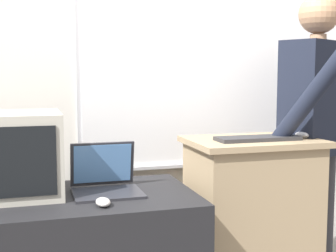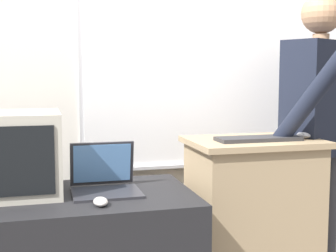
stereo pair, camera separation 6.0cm
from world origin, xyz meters
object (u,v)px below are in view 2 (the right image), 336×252
Objects in this scene: person_presenter at (319,123)px; wireless_keyboard at (258,139)px; lectern_podium at (252,229)px; laptop at (104,177)px; crt_monitor at (20,153)px; computer_mouse_by_laptop at (101,202)px; computer_mouse_by_keyboard at (304,135)px.

person_presenter reaches higher than wireless_keyboard.
laptop is at bearing -176.12° from lectern_podium.
laptop is 0.72× the size of wireless_keyboard.
computer_mouse_by_laptop is at bearing -42.25° from crt_monitor.
person_presenter is 17.61× the size of computer_mouse_by_keyboard.
lectern_podium is 3.13× the size of laptop.
computer_mouse_by_keyboard is at bearing -1.23° from crt_monitor.
computer_mouse_by_laptop is 0.23× the size of crt_monitor.
wireless_keyboard is 0.90m from computer_mouse_by_laptop.
person_presenter is 1.37m from computer_mouse_by_laptop.
wireless_keyboard is (0.79, -0.01, 0.16)m from laptop.
wireless_keyboard is 4.34× the size of computer_mouse_by_laptop.
crt_monitor reaches higher than laptop.
wireless_keyboard reaches higher than computer_mouse_by_laptop.
laptop reaches higher than computer_mouse_by_laptop.
laptop is at bearing 179.50° from wireless_keyboard.
laptop is 0.73× the size of crt_monitor.
computer_mouse_by_keyboard is (-0.18, -0.14, -0.04)m from person_presenter.
computer_mouse_by_keyboard is at bearing 0.63° from laptop.
laptop is 3.11× the size of computer_mouse_by_keyboard.
lectern_podium is 0.50m from wireless_keyboard.
crt_monitor is (-1.17, -0.01, 0.46)m from lectern_podium.
laptop reaches higher than lectern_podium.
lectern_podium is 2.28× the size of crt_monitor.
person_presenter is 5.65× the size of laptop.
lectern_podium is at bearing 3.88° from laptop.
laptop is (-0.79, -0.05, 0.34)m from lectern_podium.
person_presenter is at bearing 12.36° from lectern_podium.
computer_mouse_by_keyboard is at bearing 13.48° from computer_mouse_by_laptop.
computer_mouse_by_laptop is at bearing -159.90° from lectern_podium.
computer_mouse_by_laptop is (-0.05, -0.25, -0.05)m from laptop.
person_presenter is 0.48m from wireless_keyboard.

